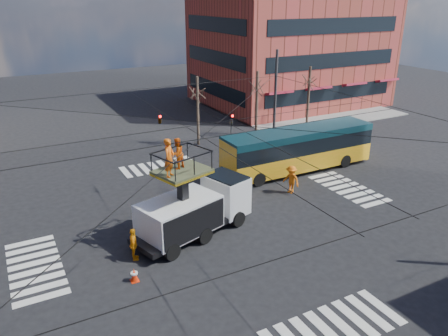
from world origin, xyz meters
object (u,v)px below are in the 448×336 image
city_bus (298,149)px  flagger (291,179)px  utility_truck (195,201)px  worker_ground (134,245)px  traffic_cone (134,275)px

city_bus → flagger: (-2.88, -3.11, -0.76)m
utility_truck → city_bus: (10.69, 4.94, -0.23)m
city_bus → worker_ground: bearing=-157.4°
city_bus → traffic_cone: size_ratio=18.38×
traffic_cone → flagger: size_ratio=0.34×
utility_truck → traffic_cone: 5.38m
traffic_cone → flagger: bearing=20.6°
utility_truck → worker_ground: (-3.80, -1.02, -1.10)m
city_bus → flagger: size_ratio=6.24×
city_bus → traffic_cone: bearing=-152.7°
utility_truck → worker_ground: utility_truck is taller
worker_ground → flagger: (11.61, 2.85, 0.10)m
city_bus → worker_ground: 15.69m
city_bus → traffic_cone: 16.93m
utility_truck → traffic_cone: bearing=-164.8°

